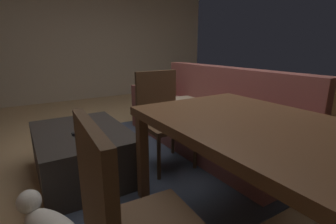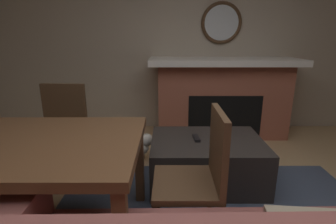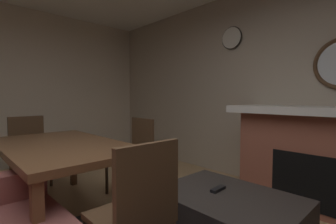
# 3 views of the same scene
# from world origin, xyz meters

# --- Properties ---
(wall_back_fireplace_side) EXTENTS (7.68, 0.12, 2.73)m
(wall_back_fireplace_side) POSITION_xyz_m (0.00, -2.75, 1.37)
(wall_back_fireplace_side) COLOR #B7A893
(wall_back_fireplace_side) RESTS_ON ground
(fireplace) EXTENTS (2.02, 0.76, 1.10)m
(fireplace) POSITION_xyz_m (-0.53, -2.38, 0.55)
(fireplace) COLOR #9E5642
(fireplace) RESTS_ON ground
(ottoman_coffee_table) EXTENTS (1.05, 0.76, 0.44)m
(ottoman_coffee_table) POSITION_xyz_m (-0.14, -1.05, 0.22)
(ottoman_coffee_table) COLOR #2D2826
(ottoman_coffee_table) RESTS_ON ground
(tv_remote) EXTENTS (0.06, 0.16, 0.02)m
(tv_remote) POSITION_xyz_m (-0.04, -1.07, 0.45)
(tv_remote) COLOR black
(tv_remote) RESTS_ON ottoman_coffee_table
(dining_table) EXTENTS (1.75, 0.99, 0.74)m
(dining_table) POSITION_xyz_m (1.28, -0.31, 0.67)
(dining_table) COLOR brown
(dining_table) RESTS_ON ground
(dining_chair_west) EXTENTS (0.44, 0.44, 0.93)m
(dining_chair_west) POSITION_xyz_m (0.02, -0.31, 0.52)
(dining_chair_west) COLOR #513823
(dining_chair_west) RESTS_ON ground
(dining_chair_east) EXTENTS (0.46, 0.46, 0.93)m
(dining_chair_east) POSITION_xyz_m (2.55, -0.31, 0.52)
(dining_chair_east) COLOR #513823
(dining_chair_east) RESTS_ON ground
(dining_chair_south) EXTENTS (0.46, 0.46, 0.93)m
(dining_chair_south) POSITION_xyz_m (1.28, -1.20, 0.52)
(dining_chair_south) COLOR #513823
(dining_chair_south) RESTS_ON ground
(small_dog) EXTENTS (0.55, 0.39, 0.27)m
(small_dog) POSITION_xyz_m (0.66, -1.43, 0.16)
(small_dog) COLOR silver
(small_dog) RESTS_ON ground
(wall_clock) EXTENTS (0.34, 0.03, 0.34)m
(wall_clock) POSITION_xyz_m (0.85, -2.66, 2.08)
(wall_clock) COLOR silver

